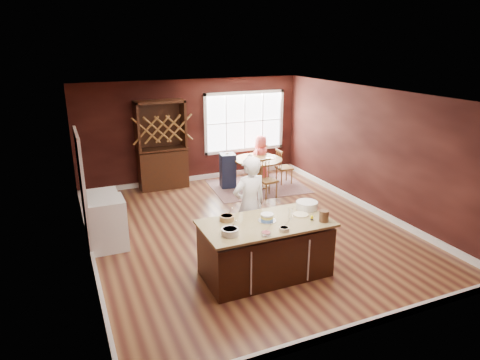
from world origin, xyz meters
The scene contains 28 objects.
room_shell centered at (0.00, 0.00, 1.35)m, with size 7.00×7.00×7.00m.
window centered at (1.50, 3.47, 1.50)m, with size 2.36×0.10×1.66m, color white, non-canonical shape.
doorway centered at (-2.97, 0.60, 1.02)m, with size 0.08×1.26×2.13m, color white, non-canonical shape.
kitchen_island centered at (-0.43, -1.70, 0.44)m, with size 2.06×1.08×0.92m.
dining_table centered at (1.36, 2.30, 0.53)m, with size 1.24×1.24×0.75m.
baker centered at (-0.34, -0.89, 0.89)m, with size 0.65×0.43×1.79m, color white.
layer_cake centered at (-0.39, -1.66, 0.98)m, with size 0.29×0.29×0.12m, color white, non-canonical shape.
bowl_blue centered at (-1.12, -1.90, 0.97)m, with size 0.26×0.26×0.10m, color white.
bowl_yellow centered at (-0.97, -1.39, 0.96)m, with size 0.23×0.23×0.09m, color brown.
bowl_pink centered at (-0.64, -2.13, 0.95)m, with size 0.15×0.15×0.06m, color white.
bowl_olive centered at (-0.32, -2.10, 0.95)m, with size 0.16×0.16×0.06m, color beige.
drinking_glass centered at (0.00, -1.71, 1.00)m, with size 0.08×0.08×0.17m, color silver.
dinner_plate centered at (0.22, -1.67, 0.93)m, with size 0.25×0.25×0.02m, color #F0ECCC.
white_tub centered at (0.46, -1.47, 0.98)m, with size 0.37×0.37×0.13m, color white.
stoneware_crock centered at (0.42, -2.03, 1.01)m, with size 0.15×0.15×0.18m, color brown.
toy_figurine centered at (0.28, -1.92, 0.96)m, with size 0.05×0.05×0.08m, color #FFF303, non-canonical shape.
rug centered at (1.36, 2.30, 0.01)m, with size 2.37×1.83×0.01m, color brown.
chair_east centered at (2.13, 2.28, 0.47)m, with size 0.39×0.37×0.94m, color brown, non-canonical shape.
chair_south centered at (1.24, 1.48, 0.47)m, with size 0.39×0.38×0.94m, color brown, non-canonical shape.
chair_north centered at (1.79, 3.15, 0.45)m, with size 0.38×0.36×0.91m, color brown, non-canonical shape.
seated_woman centered at (1.66, 2.75, 0.62)m, with size 0.61×0.40×1.24m, color #DF4F50.
high_chair centered at (0.64, 2.58, 0.46)m, with size 0.38×0.38×0.93m, color black, non-canonical shape.
toddler centered at (0.61, 2.65, 0.81)m, with size 0.18×0.14×0.26m, color #8CA5BF, non-canonical shape.
table_plate centered at (1.65, 2.21, 0.76)m, with size 0.20×0.20×0.02m, color beige.
table_cup centered at (1.20, 2.46, 0.80)m, with size 0.12×0.12×0.09m, color white.
hutch centered at (-0.90, 3.22, 1.12)m, with size 1.22×0.51×2.24m, color #312113.
washer centered at (-2.64, 0.28, 0.47)m, with size 0.65×0.63×0.94m, color white.
dryer centered at (-2.64, 0.92, 0.43)m, with size 0.60×0.58×0.87m, color silver.
Camera 1 is at (-3.25, -7.20, 3.64)m, focal length 32.00 mm.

